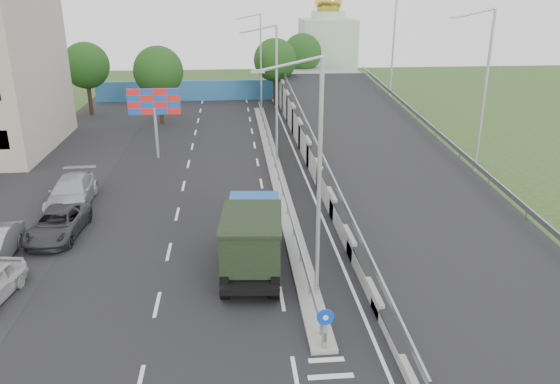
{
  "coord_description": "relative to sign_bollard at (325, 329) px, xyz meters",
  "views": [
    {
      "loc": [
        -3.14,
        -14.35,
        12.48
      ],
      "look_at": [
        -0.61,
        13.36,
        2.2
      ],
      "focal_mm": 35.0,
      "sensor_mm": 36.0,
      "label": 1
    }
  ],
  "objects": [
    {
      "name": "median_guardrail",
      "position": [
        0.0,
        21.83,
        -0.28
      ],
      "size": [
        0.09,
        44.0,
        0.71
      ],
      "color": "gray",
      "rests_on": "median"
    },
    {
      "name": "tree_ramp_far",
      "position": [
        6.0,
        52.83,
        4.14
      ],
      "size": [
        4.8,
        4.8,
        7.6
      ],
      "color": "black",
      "rests_on": "ground"
    },
    {
      "name": "blue_wall",
      "position": [
        -4.0,
        49.83,
        0.17
      ],
      "size": [
        30.0,
        0.5,
        2.4
      ],
      "primitive_type": "cube",
      "color": "#276892",
      "rests_on": "ground"
    },
    {
      "name": "lamp_post_near",
      "position": [
        0.11,
        3.83,
        4.77
      ],
      "size": [
        2.74,
        0.18,
        10.08
      ],
      "color": "#B2B5B7",
      "rests_on": "median"
    },
    {
      "name": "lamp_post_far",
      "position": [
        0.11,
        43.83,
        4.77
      ],
      "size": [
        2.74,
        0.18,
        10.08
      ],
      "color": "#B2B5B7",
      "rests_on": "median"
    },
    {
      "name": "tree_left_far",
      "position": [
        -18.0,
        42.83,
        4.14
      ],
      "size": [
        4.8,
        4.8,
        7.6
      ],
      "color": "black",
      "rests_on": "ground"
    },
    {
      "name": "tree_median_far",
      "position": [
        2.0,
        45.83,
        4.14
      ],
      "size": [
        4.8,
        4.8,
        7.6
      ],
      "color": "black",
      "rests_on": "ground"
    },
    {
      "name": "dump_truck",
      "position": [
        -2.31,
        6.76,
        0.65
      ],
      "size": [
        3.12,
        7.08,
        3.04
      ],
      "rotation": [
        0.0,
        0.0,
        -0.09
      ],
      "color": "black",
      "rests_on": "ground"
    },
    {
      "name": "median",
      "position": [
        0.0,
        21.83,
        -0.93
      ],
      "size": [
        1.0,
        44.0,
        0.2
      ],
      "primitive_type": "cube",
      "color": "gray",
      "rests_on": "ground"
    },
    {
      "name": "parking_strip",
      "position": [
        -16.0,
        17.83,
        -1.03
      ],
      "size": [
        8.0,
        90.0,
        0.05
      ],
      "primitive_type": "cube",
      "color": "black",
      "rests_on": "ground"
    },
    {
      "name": "billboard",
      "position": [
        -9.0,
        25.83,
        3.15
      ],
      "size": [
        4.0,
        0.24,
        5.5
      ],
      "color": "#B2B5B7",
      "rests_on": "ground"
    },
    {
      "name": "sign_bollard",
      "position": [
        0.0,
        0.0,
        0.0
      ],
      "size": [
        0.64,
        0.23,
        1.67
      ],
      "color": "black",
      "rests_on": "median"
    },
    {
      "name": "tree_left_mid",
      "position": [
        -10.0,
        37.83,
        4.14
      ],
      "size": [
        4.8,
        4.8,
        7.6
      ],
      "color": "black",
      "rests_on": "ground"
    },
    {
      "name": "parked_car_c",
      "position": [
        -12.59,
        11.32,
        -0.31
      ],
      "size": [
        2.68,
        5.32,
        1.44
      ],
      "primitive_type": "imported",
      "rotation": [
        0.0,
        0.0,
        -0.06
      ],
      "color": "#2F2F34",
      "rests_on": "ground"
    },
    {
      "name": "church",
      "position": [
        10.0,
        57.83,
        4.28
      ],
      "size": [
        7.0,
        7.0,
        13.8
      ],
      "color": "#B2CCAD",
      "rests_on": "ground"
    },
    {
      "name": "overpass_ramp",
      "position": [
        7.5,
        21.83,
        0.72
      ],
      "size": [
        10.0,
        50.0,
        3.5
      ],
      "color": "gray",
      "rests_on": "ground"
    },
    {
      "name": "parked_car_d",
      "position": [
        -13.05,
        16.0,
        -0.18
      ],
      "size": [
        2.65,
        6.0,
        1.71
      ],
      "primitive_type": "imported",
      "rotation": [
        0.0,
        0.0,
        0.04
      ],
      "color": "#A1A3AA",
      "rests_on": "ground"
    },
    {
      "name": "road_surface",
      "position": [
        -3.0,
        17.83,
        -1.03
      ],
      "size": [
        26.0,
        90.0,
        0.04
      ],
      "primitive_type": "cube",
      "color": "black",
      "rests_on": "ground"
    },
    {
      "name": "lamp_post_mid",
      "position": [
        0.11,
        23.83,
        4.77
      ],
      "size": [
        2.74,
        0.18,
        10.08
      ],
      "color": "#B2B5B7",
      "rests_on": "median"
    }
  ]
}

